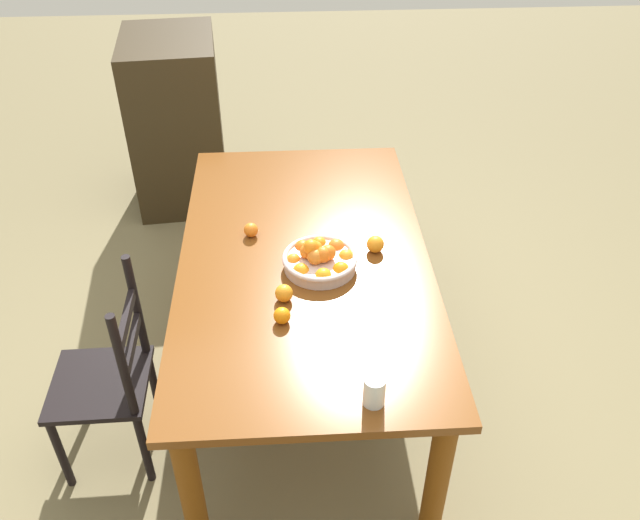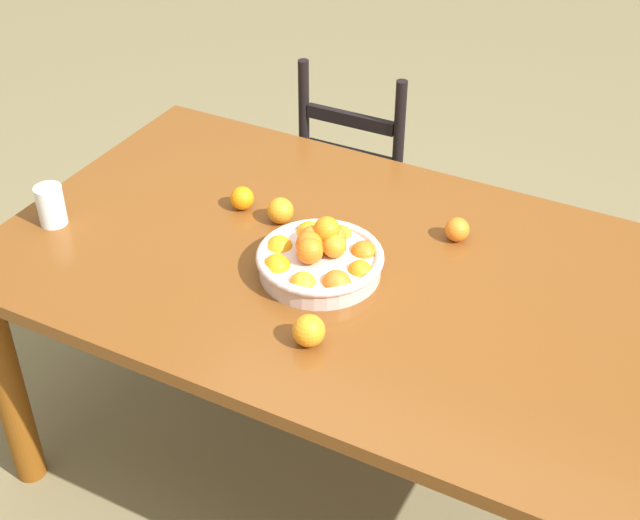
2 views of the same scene
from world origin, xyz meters
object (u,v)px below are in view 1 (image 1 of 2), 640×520
(fruit_bowl, at_px, (320,259))
(orange_loose_0, at_px, (284,293))
(drinking_glass, at_px, (374,391))
(orange_loose_1, at_px, (375,244))
(orange_loose_2, at_px, (282,316))
(orange_loose_3, at_px, (251,230))
(dining_table, at_px, (305,274))
(cabinet, at_px, (177,121))
(chair_near_window, at_px, (109,382))

(fruit_bowl, distance_m, orange_loose_0, 0.25)
(orange_loose_0, bearing_deg, drinking_glass, -151.76)
(fruit_bowl, distance_m, orange_loose_1, 0.27)
(orange_loose_0, xyz_separation_m, orange_loose_2, (-0.13, 0.01, -0.00))
(orange_loose_0, height_order, orange_loose_3, orange_loose_0)
(drinking_glass, bearing_deg, dining_table, 13.41)
(orange_loose_0, relative_size, orange_loose_2, 1.09)
(cabinet, xyz_separation_m, orange_loose_3, (-1.66, -0.55, 0.24))
(fruit_bowl, xyz_separation_m, orange_loose_3, (0.25, 0.30, -0.01))
(fruit_bowl, bearing_deg, dining_table, 34.13)
(cabinet, relative_size, fruit_bowl, 3.49)
(cabinet, bearing_deg, chair_near_window, 173.39)
(cabinet, height_order, orange_loose_2, cabinet)
(dining_table, relative_size, drinking_glass, 17.07)
(dining_table, relative_size, chair_near_window, 2.02)
(orange_loose_0, height_order, drinking_glass, drinking_glass)
(orange_loose_2, bearing_deg, cabinet, 16.90)
(orange_loose_0, bearing_deg, orange_loose_1, -52.98)
(orange_loose_3, bearing_deg, drinking_glass, -156.49)
(orange_loose_3, bearing_deg, orange_loose_0, -162.62)
(orange_loose_2, bearing_deg, drinking_glass, -144.02)
(chair_near_window, xyz_separation_m, fruit_bowl, (0.29, -0.89, 0.38))
(chair_near_window, height_order, orange_loose_3, chair_near_window)
(drinking_glass, bearing_deg, fruit_bowl, 10.39)
(fruit_bowl, height_order, drinking_glass, fruit_bowl)
(dining_table, xyz_separation_m, fruit_bowl, (-0.09, -0.06, 0.15))
(orange_loose_1, distance_m, orange_loose_3, 0.57)
(orange_loose_2, bearing_deg, fruit_bowl, -26.55)
(dining_table, bearing_deg, chair_near_window, 114.86)
(chair_near_window, relative_size, fruit_bowl, 2.97)
(orange_loose_1, bearing_deg, drinking_glass, 172.46)
(dining_table, relative_size, orange_loose_2, 29.26)
(orange_loose_3, distance_m, drinking_glass, 1.09)
(fruit_bowl, xyz_separation_m, orange_loose_1, (0.10, -0.25, -0.01))
(cabinet, height_order, orange_loose_3, cabinet)
(cabinet, bearing_deg, orange_loose_3, -167.08)
(orange_loose_2, bearing_deg, chair_near_window, 86.98)
(dining_table, bearing_deg, orange_loose_3, 55.86)
(orange_loose_0, distance_m, orange_loose_2, 0.13)
(chair_near_window, height_order, fruit_bowl, chair_near_window)
(chair_near_window, height_order, orange_loose_1, chair_near_window)
(chair_near_window, bearing_deg, cabinet, 177.88)
(orange_loose_0, bearing_deg, fruit_bowl, -37.50)
(cabinet, xyz_separation_m, drinking_glass, (-2.66, -0.98, 0.27))
(chair_near_window, xyz_separation_m, orange_loose_2, (-0.04, -0.73, 0.37))
(drinking_glass, bearing_deg, cabinet, 20.29)
(fruit_bowl, relative_size, orange_loose_2, 4.88)
(dining_table, distance_m, orange_loose_0, 0.34)
(chair_near_window, distance_m, orange_loose_0, 0.83)
(dining_table, xyz_separation_m, drinking_glass, (-0.84, -0.20, 0.16))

